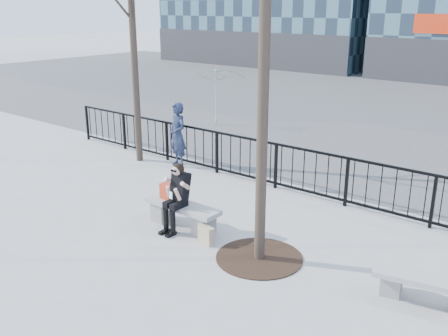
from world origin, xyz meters
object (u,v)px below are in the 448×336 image
Objects in this scene: bench_second at (426,288)px; standing_man at (178,135)px; seated_woman at (176,198)px; bench_main at (182,213)px.

bench_second is 0.87× the size of standing_man.
bench_main is at bearing 90.00° from seated_woman.
standing_man is (-2.79, 2.80, 0.56)m from bench_main.
bench_second is at bearing 5.24° from seated_woman.
seated_woman is (-4.58, -0.42, 0.40)m from bench_second.
bench_main is at bearing -29.78° from standing_man.
seated_woman reaches higher than bench_second.
bench_main is 0.96× the size of standing_man.
standing_man is at bearing 149.31° from bench_second.
bench_main is 3.99m from standing_man.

